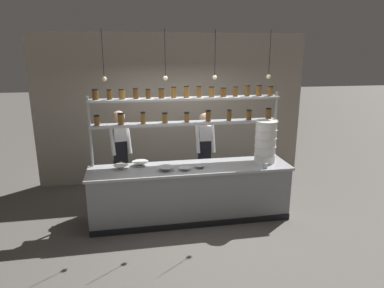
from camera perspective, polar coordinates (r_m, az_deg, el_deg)
The scene contains 14 objects.
ground_plane at distance 6.02m, azimuth -0.27°, elevation -12.13°, with size 40.00×40.00×0.00m, color #5B5651.
back_wall at distance 7.39m, azimuth -2.98°, elevation 5.88°, with size 5.74×0.12×3.13m, color #9E9384.
prep_counter at distance 5.82m, azimuth -0.27°, elevation -8.12°, with size 3.34×0.76×0.92m.
spice_shelf_unit at distance 5.75m, azimuth -0.81°, elevation 5.46°, with size 3.22×0.28×2.22m.
chef_left at distance 6.33m, azimuth -11.83°, elevation -1.11°, with size 0.41×0.34×1.75m.
chef_center at distance 6.48m, azimuth 2.11°, elevation -0.98°, with size 0.36×0.29×1.66m.
container_stack at distance 5.93m, azimuth 12.15°, elevation 0.37°, with size 0.37×0.37×0.72m.
prep_bowl_near_left at distance 5.48m, azimuth -4.35°, elevation -4.13°, with size 0.25×0.25×0.07m.
prep_bowl_center_front at distance 5.60m, azimuth 1.23°, elevation -3.79°, with size 0.17×0.17×0.05m.
prep_bowl_center_back at distance 5.67m, azimuth -11.80°, elevation -3.79°, with size 0.24×0.24×0.07m.
prep_bowl_near_right at distance 5.49m, azimuth -1.19°, elevation -4.15°, with size 0.20×0.20×0.05m.
prep_bowl_far_left at distance 5.76m, azimuth -8.62°, elevation -3.27°, with size 0.28×0.28×0.08m.
serving_cup_front at distance 5.72m, azimuth 12.12°, elevation -3.54°, with size 0.08×0.08×0.08m.
pendant_light_row at distance 5.36m, azimuth -0.31°, elevation 11.42°, with size 2.64×0.07×0.75m.
Camera 1 is at (-0.94, -5.26, 2.77)m, focal length 32.00 mm.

